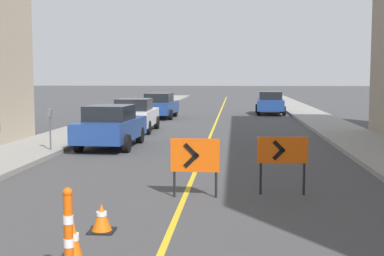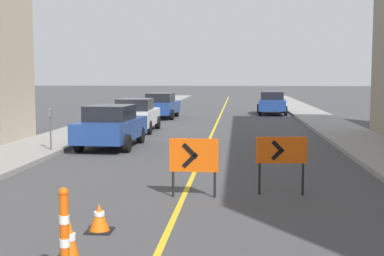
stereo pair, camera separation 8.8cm
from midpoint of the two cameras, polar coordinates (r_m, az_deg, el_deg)
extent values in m
cube|color=gold|center=(32.72, 2.90, 0.90)|extent=(0.12, 73.78, 0.01)
cube|color=gray|center=(33.49, -7.60, 1.09)|extent=(2.55, 73.78, 0.15)
cube|color=gray|center=(33.07, 13.54, 0.92)|extent=(2.55, 73.78, 0.15)
cone|color=orange|center=(7.84, -12.53, -11.78)|extent=(0.29, 0.29, 0.63)
cylinder|color=white|center=(7.82, -12.55, -11.25)|extent=(0.15, 0.15, 0.10)
cube|color=black|center=(9.47, -9.57, -10.76)|extent=(0.44, 0.44, 0.03)
cone|color=orange|center=(9.41, -9.60, -9.32)|extent=(0.35, 0.35, 0.46)
cylinder|color=white|center=(9.39, -9.60, -8.99)|extent=(0.18, 0.18, 0.07)
cylinder|color=#EF560C|center=(7.15, -13.08, -11.39)|extent=(0.12, 0.12, 1.13)
cylinder|color=white|center=(7.16, -13.07, -11.82)|extent=(0.13, 0.13, 0.11)
cylinder|color=white|center=(7.08, -13.13, -9.47)|extent=(0.13, 0.13, 0.11)
sphere|color=#EF560C|center=(7.00, -13.19, -6.70)|extent=(0.13, 0.13, 0.13)
cube|color=#EF560C|center=(11.72, 0.42, -2.92)|extent=(1.09, 0.10, 0.74)
cube|color=black|center=(11.67, 0.00, -2.44)|extent=(0.35, 0.03, 0.35)
cube|color=black|center=(11.70, 0.00, -3.44)|extent=(0.35, 0.03, 0.35)
cylinder|color=black|center=(11.88, -1.81, -6.00)|extent=(0.06, 0.06, 0.57)
cylinder|color=black|center=(11.81, 2.66, -6.07)|extent=(0.06, 0.06, 0.57)
cube|color=#EF560C|center=(12.12, 9.73, -2.33)|extent=(1.14, 0.17, 0.59)
cube|color=black|center=(12.06, 9.35, -1.97)|extent=(0.29, 0.05, 0.29)
cube|color=black|center=(12.08, 9.34, -2.75)|extent=(0.29, 0.05, 0.29)
cylinder|color=black|center=(12.20, 7.41, -5.37)|extent=(0.06, 0.06, 0.72)
cylinder|color=black|center=(12.28, 11.94, -5.38)|extent=(0.06, 0.06, 0.72)
cube|color=navy|center=(20.22, -8.46, -0.13)|extent=(2.00, 4.38, 0.72)
cube|color=black|center=(19.96, -8.63, 1.63)|extent=(1.62, 2.00, 0.55)
cylinder|color=black|center=(21.75, -9.83, -0.70)|extent=(0.25, 0.65, 0.64)
cylinder|color=black|center=(21.38, -5.39, -0.76)|extent=(0.25, 0.65, 0.64)
cylinder|color=black|center=(19.20, -11.85, -1.57)|extent=(0.25, 0.65, 0.64)
cylinder|color=black|center=(18.78, -6.84, -1.65)|extent=(0.25, 0.65, 0.64)
cube|color=silver|center=(25.88, -5.91, 1.14)|extent=(1.88, 4.33, 0.72)
cube|color=black|center=(25.63, -6.01, 2.52)|extent=(1.56, 1.96, 0.55)
cylinder|color=black|center=(27.38, -7.14, 0.61)|extent=(0.23, 0.64, 0.64)
cylinder|color=black|center=(27.08, -3.59, 0.59)|extent=(0.23, 0.64, 0.64)
cylinder|color=black|center=(24.79, -8.42, 0.08)|extent=(0.23, 0.64, 0.64)
cylinder|color=black|center=(24.46, -4.52, 0.05)|extent=(0.23, 0.64, 0.64)
cube|color=navy|center=(33.92, -3.25, 2.20)|extent=(2.03, 4.39, 0.72)
cube|color=black|center=(33.67, -3.31, 3.26)|extent=(1.63, 2.02, 0.55)
cylinder|color=black|center=(35.38, -4.32, 1.75)|extent=(0.25, 0.65, 0.64)
cylinder|color=black|center=(35.15, -1.56, 1.74)|extent=(0.25, 0.65, 0.64)
cylinder|color=black|center=(32.76, -5.06, 1.44)|extent=(0.25, 0.65, 0.64)
cylinder|color=black|center=(32.51, -2.09, 1.43)|extent=(0.25, 0.65, 0.64)
cube|color=navy|center=(37.76, 8.57, 2.49)|extent=(1.99, 4.38, 0.72)
cube|color=black|center=(37.51, 8.60, 3.44)|extent=(1.62, 2.00, 0.55)
cylinder|color=black|center=(39.06, 7.18, 2.08)|extent=(0.25, 0.65, 0.64)
cylinder|color=black|center=(39.17, 9.68, 2.06)|extent=(0.25, 0.65, 0.64)
cylinder|color=black|center=(36.40, 7.35, 1.83)|extent=(0.25, 0.65, 0.64)
cylinder|color=black|center=(36.51, 10.03, 1.80)|extent=(0.25, 0.65, 0.64)
cylinder|color=#4C4C51|center=(18.85, -14.72, -0.53)|extent=(0.05, 0.05, 1.14)
cube|color=#565B60|center=(18.79, -14.77, 1.53)|extent=(0.12, 0.10, 0.22)
sphere|color=#565B60|center=(18.78, -14.78, 1.86)|extent=(0.11, 0.11, 0.11)
camera|label=1|loc=(0.04, -89.85, 0.01)|focal=50.00mm
camera|label=2|loc=(0.04, 90.15, -0.01)|focal=50.00mm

